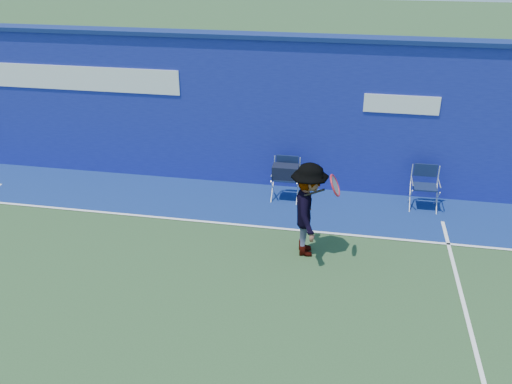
% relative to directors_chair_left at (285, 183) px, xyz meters
% --- Properties ---
extents(ground, '(80.00, 80.00, 0.00)m').
position_rel_directors_chair_left_xyz_m(ground, '(-1.51, -4.43, -0.35)').
color(ground, '#2A4826').
rests_on(ground, ground).
extents(stadium_wall, '(24.00, 0.50, 3.08)m').
position_rel_directors_chair_left_xyz_m(stadium_wall, '(-1.51, 0.77, 1.20)').
color(stadium_wall, navy).
rests_on(stadium_wall, ground).
extents(out_of_bounds_strip, '(24.00, 1.80, 0.01)m').
position_rel_directors_chair_left_xyz_m(out_of_bounds_strip, '(-1.51, -0.33, -0.35)').
color(out_of_bounds_strip, navy).
rests_on(out_of_bounds_strip, ground).
extents(court_lines, '(24.00, 12.00, 0.01)m').
position_rel_directors_chair_left_xyz_m(court_lines, '(-1.51, -3.83, -0.34)').
color(court_lines, white).
rests_on(court_lines, out_of_bounds_strip).
extents(directors_chair_left, '(0.51, 0.45, 0.85)m').
position_rel_directors_chair_left_xyz_m(directors_chair_left, '(0.00, 0.00, 0.00)').
color(directors_chair_left, silver).
rests_on(directors_chair_left, ground).
extents(directors_chair_right, '(0.50, 0.45, 0.83)m').
position_rel_directors_chair_left_xyz_m(directors_chair_right, '(2.66, 0.10, -0.09)').
color(directors_chair_right, silver).
rests_on(directors_chair_right, ground).
extents(water_bottle, '(0.07, 0.07, 0.22)m').
position_rel_directors_chair_left_xyz_m(water_bottle, '(0.44, -0.06, -0.24)').
color(water_bottle, silver).
rests_on(water_bottle, ground).
extents(tennis_player, '(0.87, 1.11, 1.59)m').
position_rel_directors_chair_left_xyz_m(tennis_player, '(0.62, -1.92, 0.45)').
color(tennis_player, '#EA4738').
rests_on(tennis_player, ground).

